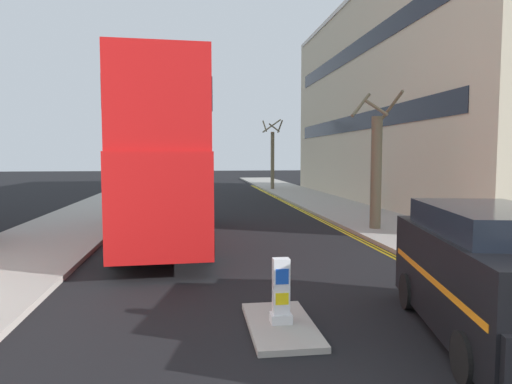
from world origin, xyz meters
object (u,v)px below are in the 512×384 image
at_px(taxi_minivan, 495,276).
at_px(keep_left_bollard, 281,293).
at_px(double_decker_bus_away, 163,153).
at_px(pedestrian_far, 375,195).

bearing_deg(taxi_minivan, keep_left_bollard, 161.64).
distance_m(double_decker_bus_away, taxi_minivan, 11.26).
bearing_deg(double_decker_bus_away, taxi_minivan, -59.40).
height_order(keep_left_bollard, double_decker_bus_away, double_decker_bus_away).
bearing_deg(pedestrian_far, double_decker_bus_away, -149.24).
relative_size(keep_left_bollard, pedestrian_far, 0.69).
xyz_separation_m(keep_left_bollard, taxi_minivan, (3.18, -1.06, 0.46)).
height_order(double_decker_bus_away, pedestrian_far, double_decker_bus_away).
distance_m(keep_left_bollard, pedestrian_far, 16.36).
bearing_deg(pedestrian_far, keep_left_bollard, -117.72).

